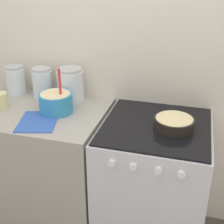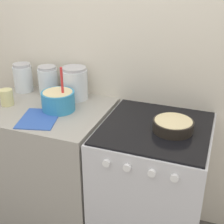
# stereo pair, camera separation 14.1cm
# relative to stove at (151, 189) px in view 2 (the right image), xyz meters

# --- Properties ---
(wall_back) EXTENTS (4.65, 0.05, 2.40)m
(wall_back) POSITION_rel_stove_xyz_m (-0.33, 0.35, 0.75)
(wall_back) COLOR beige
(wall_back) RESTS_ON ground_plane
(countertop_cabinet) EXTENTS (0.83, 0.65, 0.90)m
(countertop_cabinet) POSITION_rel_stove_xyz_m (-0.75, 0.00, 0.00)
(countertop_cabinet) COLOR #9E998E
(countertop_cabinet) RESTS_ON ground_plane
(stove) EXTENTS (0.64, 0.67, 0.90)m
(stove) POSITION_rel_stove_xyz_m (0.00, 0.00, 0.00)
(stove) COLOR silver
(stove) RESTS_ON ground_plane
(mixing_bowl) EXTENTS (0.21, 0.21, 0.29)m
(mixing_bowl) POSITION_rel_stove_xyz_m (-0.63, 0.01, 0.52)
(mixing_bowl) COLOR #338CBF
(mixing_bowl) RESTS_ON countertop_cabinet
(baking_pan) EXTENTS (0.23, 0.23, 0.06)m
(baking_pan) POSITION_rel_stove_xyz_m (0.10, -0.01, 0.48)
(baking_pan) COLOR black
(baking_pan) RESTS_ON stove
(storage_jar_left) EXTENTS (0.14, 0.14, 0.20)m
(storage_jar_left) POSITION_rel_stove_xyz_m (-1.04, 0.22, 0.54)
(storage_jar_left) COLOR silver
(storage_jar_left) RESTS_ON countertop_cabinet
(storage_jar_middle) EXTENTS (0.14, 0.14, 0.21)m
(storage_jar_middle) POSITION_rel_stove_xyz_m (-0.83, 0.22, 0.54)
(storage_jar_middle) COLOR silver
(storage_jar_middle) RESTS_ON countertop_cabinet
(storage_jar_right) EXTENTS (0.18, 0.18, 0.22)m
(storage_jar_right) POSITION_rel_stove_xyz_m (-0.62, 0.22, 0.55)
(storage_jar_right) COLOR silver
(storage_jar_right) RESTS_ON countertop_cabinet
(tin_can) EXTENTS (0.08, 0.08, 0.11)m
(tin_can) POSITION_rel_stove_xyz_m (-0.99, -0.04, 0.50)
(tin_can) COLOR beige
(tin_can) RESTS_ON countertop_cabinet
(recipe_page) EXTENTS (0.28, 0.32, 0.01)m
(recipe_page) POSITION_rel_stove_xyz_m (-0.68, -0.15, 0.45)
(recipe_page) COLOR #3359B2
(recipe_page) RESTS_ON countertop_cabinet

